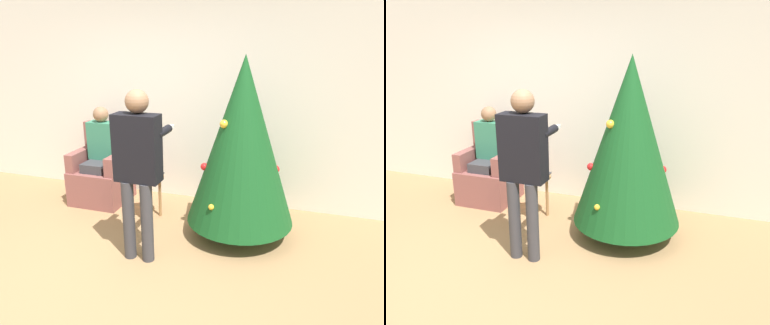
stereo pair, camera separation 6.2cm
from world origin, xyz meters
TOP-DOWN VIEW (x-y plane):
  - ground_plane at (0.00, 0.00)m, footprint 14.00×14.00m
  - wall_back at (0.00, 2.23)m, footprint 8.00×0.06m
  - christmas_tree at (1.07, 1.35)m, footprint 1.17×1.17m
  - armchair at (-0.88, 1.74)m, footprint 0.69×0.66m
  - person_seated at (-0.88, 1.72)m, footprint 0.36×0.46m
  - person_standing at (0.22, 0.60)m, footprint 0.45×0.57m
  - side_stool at (-0.06, 1.43)m, footprint 0.38×0.38m
  - laptop at (-0.06, 1.43)m, footprint 0.32×0.24m
  - book at (-0.06, 1.43)m, footprint 0.18×0.13m

SIDE VIEW (x-z plane):
  - ground_plane at x=0.00m, z-range 0.00..0.00m
  - armchair at x=-0.88m, z-range -0.15..0.89m
  - side_stool at x=-0.06m, z-range 0.17..0.72m
  - laptop at x=-0.06m, z-range 0.55..0.57m
  - book at x=-0.06m, z-range 0.57..0.59m
  - person_seated at x=-0.88m, z-range 0.07..1.34m
  - person_standing at x=0.22m, z-range 0.17..1.85m
  - christmas_tree at x=1.07m, z-range 0.09..2.06m
  - wall_back at x=0.00m, z-range 0.00..2.70m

